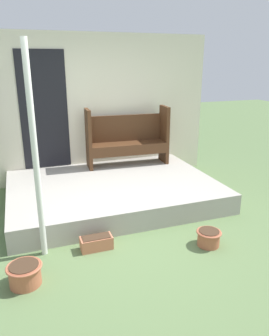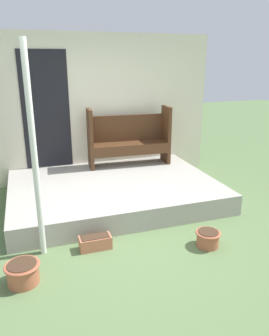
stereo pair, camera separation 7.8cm
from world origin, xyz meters
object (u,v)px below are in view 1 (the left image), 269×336
object	(u,v)px
support_post	(35,156)
flower_pot_left	(25,274)
flower_pot_middle	(209,237)
bench	(127,137)
planter_box_rect	(96,243)

from	to	relation	value
support_post	flower_pot_left	world-z (taller)	support_post
flower_pot_left	flower_pot_middle	world-z (taller)	flower_pot_left
bench	planter_box_rect	size ratio (longest dim) A/B	3.96
support_post	flower_pot_middle	distance (m)	2.22
bench	flower_pot_left	xyz separation A→B (m)	(-1.93, -2.54, -0.70)
flower_pot_middle	planter_box_rect	distance (m)	1.35
bench	flower_pot_middle	distance (m)	2.63
bench	planter_box_rect	world-z (taller)	bench
support_post	planter_box_rect	size ratio (longest dim) A/B	6.26
support_post	bench	bearing A→B (deg)	50.19
support_post	bench	distance (m)	2.68
planter_box_rect	support_post	bearing A→B (deg)	169.78
bench	flower_pot_middle	xyz separation A→B (m)	(0.18, -2.53, -0.71)
flower_pot_left	planter_box_rect	world-z (taller)	flower_pot_left
flower_pot_left	bench	bearing A→B (deg)	52.80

